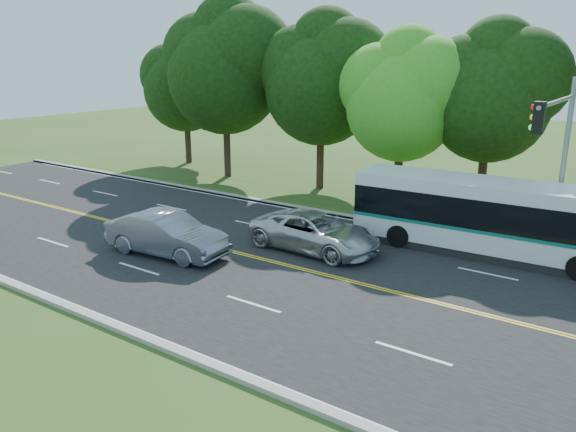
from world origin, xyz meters
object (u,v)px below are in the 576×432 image
Objects in this scene: transit_bus at (497,220)px; sedan at (167,234)px; suv at (315,232)px; traffic_signal at (558,145)px.

sedan is (-10.86, -7.50, -0.63)m from transit_bus.
sedan is 6.02m from suv.
traffic_signal is 1.26× the size of suv.
traffic_signal is at bearing -12.33° from transit_bus.
transit_bus is 2.23× the size of sedan.
sedan is at bearing -150.64° from traffic_signal.
sedan is at bearing 132.67° from suv.
suv is (4.58, 3.91, -0.08)m from sedan.
sedan is (-12.74, -7.17, -3.80)m from traffic_signal.
traffic_signal reaches higher than suv.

